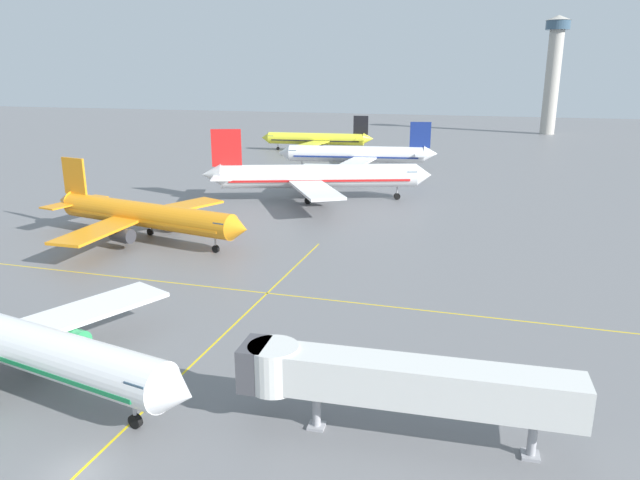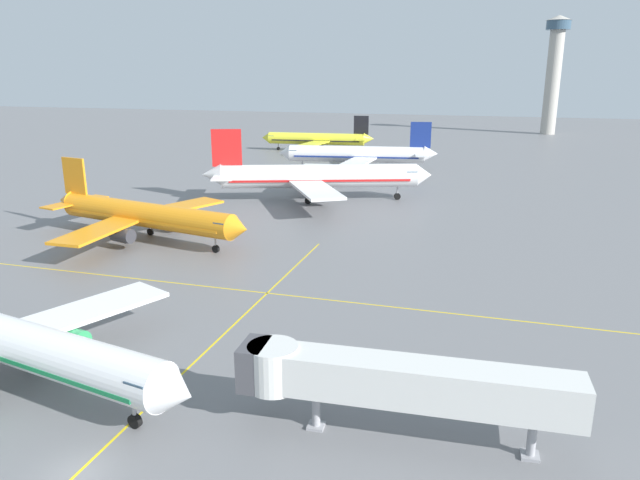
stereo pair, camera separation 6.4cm
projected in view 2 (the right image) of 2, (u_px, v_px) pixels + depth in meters
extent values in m
plane|color=slate|center=(79.00, 472.00, 34.55)|extent=(600.00, 600.00, 0.00)
cylinder|color=white|center=(13.00, 341.00, 42.98)|extent=(28.56, 8.75, 3.38)
cone|color=white|center=(177.00, 393.00, 36.16)|extent=(2.90, 3.69, 3.31)
cube|color=white|center=(88.00, 310.00, 49.96)|extent=(9.47, 14.08, 0.36)
cylinder|color=#2D9956|center=(70.00, 339.00, 47.31)|extent=(3.32, 2.41, 1.87)
cube|color=#385166|center=(151.00, 378.00, 36.93)|extent=(2.16, 3.36, 0.62)
cube|color=#197F47|center=(14.00, 347.00, 43.10)|extent=(26.34, 8.35, 0.32)
cylinder|color=#99999E|center=(134.00, 408.00, 38.46)|extent=(0.25, 0.25, 1.47)
cylinder|color=black|center=(135.00, 421.00, 38.73)|extent=(1.04, 0.58, 0.98)
cylinder|color=#99999E|center=(29.00, 351.00, 46.34)|extent=(0.25, 0.25, 1.47)
cylinder|color=black|center=(31.00, 362.00, 46.61)|extent=(1.04, 0.58, 0.98)
cylinder|color=orange|center=(146.00, 215.00, 80.57)|extent=(28.91, 9.15, 3.42)
cone|color=orange|center=(239.00, 229.00, 73.53)|extent=(2.97, 3.76, 3.35)
cone|color=orange|center=(67.00, 201.00, 87.64)|extent=(3.48, 3.76, 3.25)
cube|color=orange|center=(74.00, 176.00, 85.51)|extent=(4.30, 1.19, 5.40)
cube|color=orange|center=(60.00, 206.00, 84.50)|extent=(3.76, 5.17, 0.22)
cube|color=orange|center=(90.00, 199.00, 89.08)|extent=(3.76, 5.17, 0.22)
cube|color=orange|center=(98.00, 231.00, 74.64)|extent=(4.78, 13.54, 0.36)
cube|color=orange|center=(179.00, 207.00, 87.62)|extent=(9.70, 14.25, 0.36)
cylinder|color=#333338|center=(123.00, 235.00, 77.00)|extent=(3.38, 2.47, 1.89)
cylinder|color=#333338|center=(172.00, 220.00, 84.93)|extent=(3.38, 2.47, 1.89)
cube|color=#385166|center=(226.00, 223.00, 74.33)|extent=(2.22, 3.41, 0.63)
cube|color=orange|center=(146.00, 218.00, 80.69)|extent=(26.66, 8.72, 0.32)
cylinder|color=#99999E|center=(215.00, 242.00, 75.89)|extent=(0.25, 0.25, 1.49)
cylinder|color=black|center=(216.00, 249.00, 76.16)|extent=(1.05, 0.60, 0.99)
cylinder|color=#99999E|center=(125.00, 233.00, 80.01)|extent=(0.25, 0.25, 1.49)
cylinder|color=black|center=(126.00, 240.00, 80.29)|extent=(1.05, 0.60, 0.99)
cylinder|color=#99999E|center=(150.00, 225.00, 83.98)|extent=(0.25, 0.25, 1.49)
cylinder|color=black|center=(150.00, 232.00, 84.26)|extent=(1.05, 0.60, 0.99)
cylinder|color=white|center=(320.00, 176.00, 105.77)|extent=(34.41, 15.52, 4.16)
cone|color=white|center=(424.00, 175.00, 106.67)|extent=(4.03, 4.79, 4.07)
cone|color=white|center=(212.00, 174.00, 104.72)|extent=(4.61, 4.89, 3.95)
cube|color=red|center=(227.00, 148.00, 103.56)|extent=(5.08, 2.11, 6.56)
cube|color=white|center=(223.00, 178.00, 101.68)|extent=(5.19, 6.53, 0.26)
cube|color=white|center=(227.00, 171.00, 107.98)|extent=(5.19, 6.53, 0.26)
cube|color=white|center=(316.00, 190.00, 96.97)|extent=(13.39, 16.97, 0.44)
cube|color=white|center=(312.00, 171.00, 114.82)|extent=(7.74, 17.00, 0.44)
cylinder|color=#4C4C51|center=(323.00, 194.00, 100.89)|extent=(4.27, 3.40, 2.30)
cylinder|color=#4C4C51|center=(319.00, 182.00, 111.81)|extent=(4.27, 3.40, 2.30)
cube|color=#385166|center=(410.00, 172.00, 106.39)|extent=(3.12, 4.26, 0.77)
cube|color=red|center=(320.00, 179.00, 105.91)|extent=(31.78, 14.63, 0.39)
cylinder|color=#99999E|center=(397.00, 190.00, 107.19)|extent=(0.31, 0.31, 1.80)
cylinder|color=black|center=(397.00, 196.00, 107.52)|extent=(1.30, 0.86, 1.20)
cylinder|color=#99999E|center=(308.00, 194.00, 103.67)|extent=(0.31, 0.31, 1.80)
cylinder|color=black|center=(308.00, 201.00, 104.01)|extent=(1.30, 0.86, 1.20)
cylinder|color=#99999E|center=(307.00, 188.00, 109.13)|extent=(0.31, 0.31, 1.80)
cylinder|color=black|center=(307.00, 194.00, 109.47)|extent=(1.30, 0.86, 1.20)
cylinder|color=white|center=(356.00, 154.00, 137.12)|extent=(31.50, 8.59, 3.72)
cone|color=white|center=(285.00, 153.00, 139.23)|extent=(3.09, 4.00, 3.64)
cone|color=white|center=(431.00, 154.00, 134.87)|extent=(3.65, 3.98, 3.53)
cube|color=navy|center=(421.00, 135.00, 134.02)|extent=(4.69, 1.09, 5.87)
cube|color=white|center=(421.00, 152.00, 137.92)|extent=(3.89, 5.52, 0.23)
cube|color=white|center=(422.00, 155.00, 132.33)|extent=(3.89, 5.52, 0.23)
cube|color=white|center=(362.00, 152.00, 145.09)|extent=(10.02, 15.52, 0.39)
cube|color=white|center=(358.00, 162.00, 129.24)|extent=(5.84, 14.92, 0.39)
cylinder|color=navy|center=(357.00, 159.00, 142.51)|extent=(3.61, 2.55, 2.05)
cylinder|color=navy|center=(353.00, 165.00, 132.81)|extent=(3.61, 2.55, 2.05)
cube|color=#385166|center=(294.00, 151.00, 138.80)|extent=(2.28, 3.65, 0.68)
cube|color=navy|center=(356.00, 156.00, 137.25)|extent=(29.04, 8.24, 0.35)
cylinder|color=#99999E|center=(302.00, 163.00, 139.37)|extent=(0.27, 0.27, 1.61)
cylinder|color=black|center=(302.00, 168.00, 139.67)|extent=(1.13, 0.60, 1.08)
cylinder|color=#99999E|center=(365.00, 163.00, 139.97)|extent=(0.27, 0.27, 1.61)
cylinder|color=black|center=(365.00, 167.00, 140.26)|extent=(1.13, 0.60, 1.08)
cylinder|color=#99999E|center=(364.00, 166.00, 135.12)|extent=(0.27, 0.27, 1.61)
cylinder|color=black|center=(363.00, 171.00, 135.42)|extent=(1.13, 0.60, 1.08)
cylinder|color=yellow|center=(316.00, 139.00, 171.67)|extent=(28.39, 5.70, 3.35)
cone|color=yellow|center=(266.00, 138.00, 174.64)|extent=(2.56, 3.46, 3.28)
cone|color=yellow|center=(369.00, 139.00, 168.56)|extent=(3.08, 3.41, 3.18)
cube|color=black|center=(361.00, 125.00, 167.95)|extent=(4.24, 0.67, 5.29)
cube|color=yellow|center=(364.00, 138.00, 171.41)|extent=(3.20, 4.80, 0.21)
cube|color=yellow|center=(361.00, 140.00, 166.43)|extent=(3.20, 4.80, 0.21)
cube|color=yellow|center=(324.00, 138.00, 178.70)|extent=(8.21, 13.98, 0.35)
cube|color=yellow|center=(314.00, 144.00, 164.60)|extent=(6.20, 13.69, 0.35)
cylinder|color=black|center=(319.00, 143.00, 176.48)|extent=(3.14, 2.10, 1.85)
cylinder|color=black|center=(312.00, 146.00, 167.86)|extent=(3.14, 2.10, 1.85)
cube|color=#385166|center=(272.00, 136.00, 174.11)|extent=(1.84, 3.20, 0.62)
cube|color=black|center=(316.00, 140.00, 171.79)|extent=(26.14, 5.55, 0.32)
cylinder|color=#99999E|center=(278.00, 145.00, 174.50)|extent=(0.25, 0.25, 1.45)
cylinder|color=black|center=(278.00, 148.00, 174.77)|extent=(1.00, 0.48, 0.97)
cylinder|color=#99999E|center=(323.00, 145.00, 174.08)|extent=(0.25, 0.25, 1.45)
cylinder|color=black|center=(323.00, 149.00, 174.35)|extent=(1.00, 0.48, 0.97)
cylinder|color=#99999E|center=(320.00, 147.00, 169.77)|extent=(0.25, 0.25, 1.45)
cylinder|color=black|center=(320.00, 151.00, 170.04)|extent=(1.00, 0.48, 0.97)
cube|color=yellow|center=(267.00, 293.00, 62.36)|extent=(130.98, 0.20, 0.01)
cube|color=yellow|center=(194.00, 362.00, 47.54)|extent=(0.20, 70.80, 0.01)
cube|color=silver|center=(422.00, 384.00, 36.28)|extent=(19.32, 3.73, 2.70)
cylinder|color=silver|center=(273.00, 366.00, 38.42)|extent=(3.38, 3.38, 2.97)
cube|color=#47474C|center=(254.00, 364.00, 38.71)|extent=(1.76, 3.05, 2.97)
cylinder|color=#99999E|center=(316.00, 400.00, 38.34)|extent=(0.56, 0.56, 4.10)
cube|color=#99999E|center=(316.00, 426.00, 38.88)|extent=(1.16, 1.16, 0.20)
cylinder|color=#99999E|center=(533.00, 427.00, 35.35)|extent=(0.56, 0.56, 4.10)
cube|color=#99999E|center=(530.00, 455.00, 35.89)|extent=(1.16, 1.16, 0.20)
cylinder|color=#ADA89E|center=(552.00, 83.00, 214.46)|extent=(5.20, 5.20, 36.75)
cylinder|color=#385166|center=(559.00, 25.00, 208.94)|extent=(8.40, 8.40, 3.20)
cone|color=#ADA89E|center=(559.00, 18.00, 208.25)|extent=(8.82, 8.82, 1.80)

